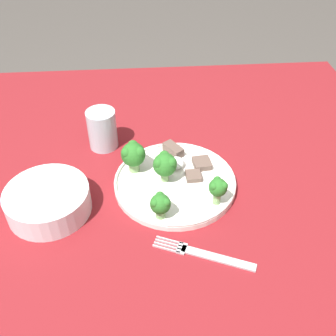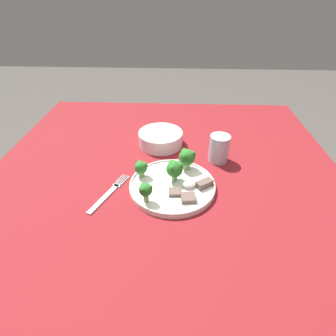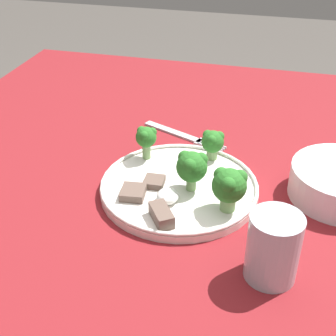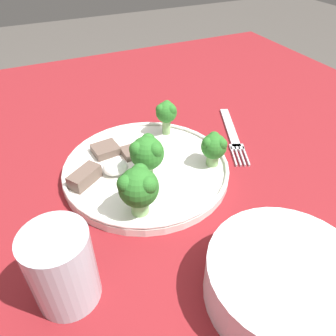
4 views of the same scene
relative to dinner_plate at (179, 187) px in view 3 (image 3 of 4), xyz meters
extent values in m
cube|color=maroon|center=(-0.03, 0.05, -0.02)|extent=(1.12, 1.17, 0.03)
cylinder|color=brown|center=(-0.52, -0.47, -0.40)|extent=(0.06, 0.06, 0.71)
cylinder|color=white|center=(0.00, 0.00, 0.00)|extent=(0.25, 0.25, 0.01)
torus|color=white|center=(0.00, 0.00, 0.01)|extent=(0.25, 0.25, 0.01)
cube|color=#B2B2B7|center=(-0.19, -0.06, -0.01)|extent=(0.06, 0.13, 0.00)
cube|color=#B2B2B7|center=(-0.16, 0.00, -0.01)|extent=(0.03, 0.02, 0.00)
cube|color=#B2B2B7|center=(-0.14, 0.02, -0.01)|extent=(0.02, 0.05, 0.00)
cube|color=#B2B2B7|center=(-0.15, 0.02, -0.01)|extent=(0.02, 0.05, 0.00)
cube|color=#B2B2B7|center=(-0.16, 0.03, -0.01)|extent=(0.02, 0.05, 0.00)
cube|color=#B2B2B7|center=(-0.16, 0.03, -0.01)|extent=(0.02, 0.05, 0.00)
cylinder|color=#B2C1CC|center=(0.15, 0.15, 0.04)|extent=(0.07, 0.07, 0.09)
cylinder|color=silver|center=(0.15, 0.15, 0.02)|extent=(0.06, 0.06, 0.05)
cylinder|color=#7FA866|center=(0.01, 0.02, 0.02)|extent=(0.02, 0.02, 0.02)
sphere|color=#286B23|center=(0.01, 0.02, 0.04)|extent=(0.05, 0.05, 0.05)
sphere|color=#286B23|center=(0.02, 0.02, 0.05)|extent=(0.02, 0.02, 0.02)
sphere|color=#286B23|center=(0.00, 0.03, 0.05)|extent=(0.02, 0.02, 0.02)
sphere|color=#286B23|center=(0.00, 0.01, 0.05)|extent=(0.02, 0.02, 0.02)
cylinder|color=#7FA866|center=(-0.09, 0.04, 0.01)|extent=(0.02, 0.02, 0.02)
sphere|color=#286B23|center=(-0.09, 0.04, 0.04)|extent=(0.04, 0.04, 0.04)
sphere|color=#286B23|center=(-0.08, 0.04, 0.04)|extent=(0.02, 0.02, 0.02)
sphere|color=#286B23|center=(-0.10, 0.05, 0.04)|extent=(0.02, 0.02, 0.02)
sphere|color=#286B23|center=(-0.10, 0.03, 0.04)|extent=(0.02, 0.02, 0.02)
cylinder|color=#7FA866|center=(0.04, 0.08, 0.02)|extent=(0.02, 0.02, 0.02)
sphere|color=#286B23|center=(0.04, 0.08, 0.04)|extent=(0.05, 0.05, 0.05)
sphere|color=#286B23|center=(0.06, 0.08, 0.06)|extent=(0.02, 0.02, 0.02)
sphere|color=#286B23|center=(0.03, 0.10, 0.06)|extent=(0.02, 0.02, 0.02)
sphere|color=#286B23|center=(0.03, 0.07, 0.06)|extent=(0.02, 0.02, 0.02)
cylinder|color=#7FA866|center=(-0.07, -0.07, 0.02)|extent=(0.01, 0.01, 0.03)
sphere|color=#286B23|center=(-0.07, -0.07, 0.04)|extent=(0.04, 0.04, 0.04)
sphere|color=#286B23|center=(-0.06, -0.07, 0.05)|extent=(0.02, 0.02, 0.02)
sphere|color=#286B23|center=(-0.07, -0.06, 0.05)|extent=(0.02, 0.02, 0.02)
sphere|color=#286B23|center=(-0.07, -0.08, 0.05)|extent=(0.02, 0.02, 0.02)
cube|color=brown|center=(0.04, -0.06, 0.01)|extent=(0.04, 0.04, 0.01)
cube|color=brown|center=(0.01, -0.04, 0.01)|extent=(0.03, 0.03, 0.01)
cube|color=brown|center=(0.09, 0.00, 0.01)|extent=(0.05, 0.05, 0.02)
ellipsoid|color=white|center=(0.05, -0.01, 0.01)|extent=(0.04, 0.03, 0.02)
camera|label=1|loc=(-0.59, 0.06, 0.55)|focal=42.00mm
camera|label=2|loc=(0.01, -0.59, 0.48)|focal=28.00mm
camera|label=3|loc=(0.59, 0.13, 0.42)|focal=50.00mm
camera|label=4|loc=(0.13, 0.36, 0.31)|focal=35.00mm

